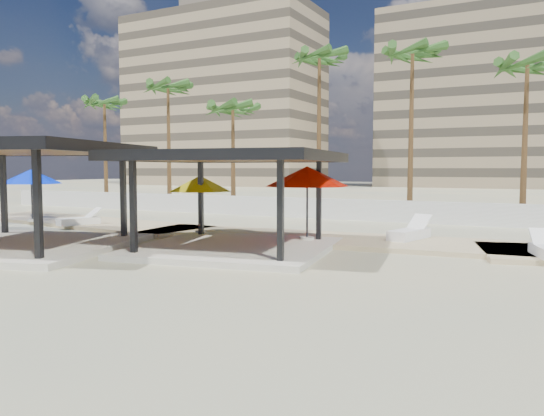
{
  "coord_description": "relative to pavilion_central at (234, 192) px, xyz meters",
  "views": [
    {
      "loc": [
        10.26,
        -12.86,
        2.96
      ],
      "look_at": [
        0.58,
        5.58,
        1.4
      ],
      "focal_mm": 35.0,
      "sensor_mm": 36.0,
      "label": 1
    }
  ],
  "objects": [
    {
      "name": "lounger_a",
      "position": [
        -10.62,
        2.62,
        -1.74
      ],
      "size": [
        1.34,
        2.23,
        0.8
      ],
      "rotation": [
        0.0,
        0.0,
        1.24
      ],
      "color": "white",
      "rests_on": "promenade"
    },
    {
      "name": "building_mid",
      "position": [
        3.72,
        74.77,
        12.16
      ],
      "size": [
        38.0,
        16.0,
        30.4
      ],
      "color": "#847259",
      "rests_on": "ground"
    },
    {
      "name": "palm_a",
      "position": [
        -21.28,
        15.07,
        5.66
      ],
      "size": [
        3.0,
        3.0,
        8.91
      ],
      "color": "brown",
      "rests_on": "ground"
    },
    {
      "name": "boundary_wall",
      "position": [
        -0.28,
        12.77,
        -1.51
      ],
      "size": [
        56.0,
        0.3,
        1.2
      ],
      "primitive_type": "cube",
      "color": "silver",
      "rests_on": "ground"
    },
    {
      "name": "umbrella_a",
      "position": [
        -14.03,
        2.57,
        0.41
      ],
      "size": [
        3.24,
        3.24,
        2.72
      ],
      "rotation": [
        0.0,
        0.0,
        0.06
      ],
      "color": "beige",
      "rests_on": "promenade"
    },
    {
      "name": "umbrella_c",
      "position": [
        1.72,
        2.57,
        0.53
      ],
      "size": [
        3.99,
        3.99,
        2.86
      ],
      "rotation": [
        0.0,
        0.0,
        -0.28
      ],
      "color": "beige",
      "rests_on": "promenade"
    },
    {
      "name": "ground",
      "position": [
        -0.28,
        -3.23,
        -2.11
      ],
      "size": [
        200.0,
        200.0,
        0.0
      ],
      "primitive_type": "plane",
      "color": "#CAB785",
      "rests_on": "ground"
    },
    {
      "name": "pavilion_west",
      "position": [
        -7.18,
        -3.34,
        0.19
      ],
      "size": [
        9.45,
        9.45,
        3.87
      ],
      "rotation": [
        0.0,
        0.0,
        0.29
      ],
      "color": "beige",
      "rests_on": "ground"
    },
    {
      "name": "promenade",
      "position": [
        1.72,
        4.44,
        -2.05
      ],
      "size": [
        44.45,
        7.97,
        0.24
      ],
      "color": "#C6B284",
      "rests_on": "ground"
    },
    {
      "name": "umbrella_f",
      "position": [
        -16.64,
        4.78,
        0.33
      ],
      "size": [
        3.11,
        3.11,
        2.63
      ],
      "rotation": [
        0.0,
        0.0,
        -0.05
      ],
      "color": "beige",
      "rests_on": "promenade"
    },
    {
      "name": "pavilion_central",
      "position": [
        0.0,
        0.0,
        0.0
      ],
      "size": [
        8.04,
        8.04,
        3.54
      ],
      "rotation": [
        0.0,
        0.0,
        0.17
      ],
      "color": "beige",
      "rests_on": "ground"
    },
    {
      "name": "palm_e",
      "position": [
        2.72,
        15.17,
        7.09
      ],
      "size": [
        3.0,
        3.0,
        10.44
      ],
      "color": "brown",
      "rests_on": "ground"
    },
    {
      "name": "building_west",
      "position": [
        -42.28,
        64.77,
        13.15
      ],
      "size": [
        34.0,
        16.0,
        32.4
      ],
      "color": "#937F60",
      "rests_on": "ground"
    },
    {
      "name": "umbrella_b",
      "position": [
        -3.29,
        2.57,
        0.19
      ],
      "size": [
        3.37,
        3.37,
        2.47
      ],
      "rotation": [
        0.0,
        0.0,
        0.25
      ],
      "color": "beige",
      "rests_on": "promenade"
    },
    {
      "name": "lounger_b",
      "position": [
        5.16,
        4.82,
        -1.71
      ],
      "size": [
        1.32,
        2.52,
        0.91
      ],
      "rotation": [
        0.0,
        0.0,
        1.33
      ],
      "color": "white",
      "rests_on": "promenade"
    },
    {
      "name": "palm_b",
      "position": [
        -15.28,
        15.47,
        6.45
      ],
      "size": [
        3.0,
        3.0,
        9.76
      ],
      "color": "brown",
      "rests_on": "ground"
    },
    {
      "name": "palm_f",
      "position": [
        8.72,
        15.37,
        5.93
      ],
      "size": [
        3.0,
        3.0,
        9.2
      ],
      "color": "brown",
      "rests_on": "ground"
    },
    {
      "name": "palm_d",
      "position": [
        -3.28,
        15.67,
        7.41
      ],
      "size": [
        3.0,
        3.0,
        10.78
      ],
      "color": "brown",
      "rests_on": "ground"
    },
    {
      "name": "palm_c",
      "position": [
        -9.28,
        14.87,
        4.62
      ],
      "size": [
        3.0,
        3.0,
        7.81
      ],
      "color": "brown",
      "rests_on": "ground"
    }
  ]
}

